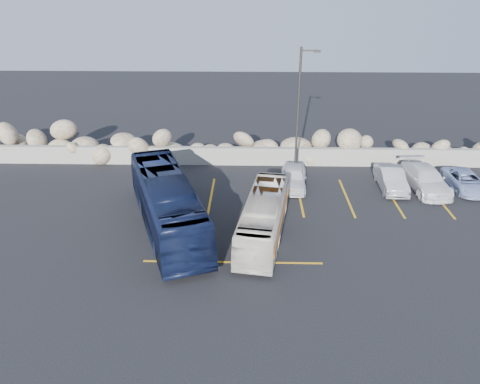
{
  "coord_description": "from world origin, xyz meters",
  "views": [
    {
      "loc": [
        -0.25,
        -17.3,
        11.64
      ],
      "look_at": [
        -0.76,
        4.0,
        1.68
      ],
      "focal_mm": 35.0,
      "sensor_mm": 36.0,
      "label": 1
    }
  ],
  "objects_px": {
    "lamppost": "(299,112)",
    "car_a": "(293,177)",
    "car_b": "(391,179)",
    "vintage_bus": "(264,217)",
    "tour_coach": "(167,203)",
    "car_d": "(465,181)",
    "car_c": "(425,179)"
  },
  "relations": [
    {
      "from": "car_b",
      "to": "car_c",
      "type": "xyz_separation_m",
      "value": [
        2.0,
        -0.03,
        0.04
      ]
    },
    {
      "from": "car_b",
      "to": "car_c",
      "type": "height_order",
      "value": "car_c"
    },
    {
      "from": "car_c",
      "to": "car_d",
      "type": "relative_size",
      "value": 1.21
    },
    {
      "from": "lamppost",
      "to": "car_b",
      "type": "bearing_deg",
      "value": -12.25
    },
    {
      "from": "tour_coach",
      "to": "car_a",
      "type": "distance_m",
      "value": 8.45
    },
    {
      "from": "tour_coach",
      "to": "car_b",
      "type": "bearing_deg",
      "value": 1.94
    },
    {
      "from": "lamppost",
      "to": "car_a",
      "type": "xyz_separation_m",
      "value": [
        -0.23,
        -1.08,
        -3.65
      ]
    },
    {
      "from": "tour_coach",
      "to": "lamppost",
      "type": "bearing_deg",
      "value": 22.01
    },
    {
      "from": "vintage_bus",
      "to": "car_d",
      "type": "xyz_separation_m",
      "value": [
        12.06,
        5.73,
        -0.5
      ]
    },
    {
      "from": "car_b",
      "to": "lamppost",
      "type": "bearing_deg",
      "value": 169.07
    },
    {
      "from": "car_c",
      "to": "car_d",
      "type": "height_order",
      "value": "car_c"
    },
    {
      "from": "lamppost",
      "to": "car_c",
      "type": "distance_m",
      "value": 8.45
    },
    {
      "from": "lamppost",
      "to": "tour_coach",
      "type": "distance_m",
      "value": 9.73
    },
    {
      "from": "vintage_bus",
      "to": "car_c",
      "type": "distance_m",
      "value": 11.21
    },
    {
      "from": "car_c",
      "to": "tour_coach",
      "type": "bearing_deg",
      "value": -165.71
    },
    {
      "from": "car_a",
      "to": "lamppost",
      "type": "bearing_deg",
      "value": 83.52
    },
    {
      "from": "lamppost",
      "to": "vintage_bus",
      "type": "xyz_separation_m",
      "value": [
        -2.13,
        -6.91,
        -3.26
      ]
    },
    {
      "from": "tour_coach",
      "to": "car_c",
      "type": "distance_m",
      "value": 15.28
    },
    {
      "from": "tour_coach",
      "to": "car_d",
      "type": "bearing_deg",
      "value": -3.36
    },
    {
      "from": "vintage_bus",
      "to": "car_b",
      "type": "relative_size",
      "value": 1.95
    },
    {
      "from": "tour_coach",
      "to": "car_a",
      "type": "xyz_separation_m",
      "value": [
        6.67,
        5.14,
        -0.73
      ]
    },
    {
      "from": "lamppost",
      "to": "car_d",
      "type": "relative_size",
      "value": 2.11
    },
    {
      "from": "lamppost",
      "to": "car_d",
      "type": "xyz_separation_m",
      "value": [
        9.94,
        -1.18,
        -3.77
      ]
    },
    {
      "from": "vintage_bus",
      "to": "tour_coach",
      "type": "relative_size",
      "value": 0.75
    },
    {
      "from": "tour_coach",
      "to": "car_a",
      "type": "height_order",
      "value": "tour_coach"
    },
    {
      "from": "lamppost",
      "to": "car_c",
      "type": "relative_size",
      "value": 1.74
    },
    {
      "from": "lamppost",
      "to": "car_c",
      "type": "height_order",
      "value": "lamppost"
    },
    {
      "from": "car_b",
      "to": "car_d",
      "type": "distance_m",
      "value": 4.4
    },
    {
      "from": "car_d",
      "to": "car_c",
      "type": "bearing_deg",
      "value": -179.7
    },
    {
      "from": "lamppost",
      "to": "car_a",
      "type": "distance_m",
      "value": 3.81
    },
    {
      "from": "car_b",
      "to": "car_d",
      "type": "xyz_separation_m",
      "value": [
        4.4,
        0.02,
        -0.1
      ]
    },
    {
      "from": "car_c",
      "to": "car_a",
      "type": "bearing_deg",
      "value": 174.06
    }
  ]
}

